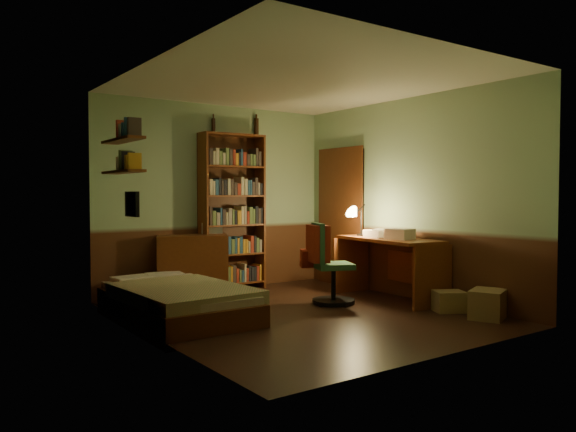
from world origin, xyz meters
TOP-DOWN VIEW (x-y plane):
  - floor at (0.00, 0.00)m, footprint 3.50×4.00m
  - ceiling at (0.00, 0.00)m, footprint 3.50×4.00m
  - wall_back at (0.00, 2.01)m, footprint 3.50×0.02m
  - wall_left at (-1.76, 0.00)m, footprint 0.02×4.00m
  - wall_right at (1.76, 0.00)m, footprint 0.02×4.00m
  - wall_front at (0.00, -2.01)m, footprint 3.50×0.02m
  - doorway at (1.72, 1.30)m, footprint 0.06×0.90m
  - door_trim at (1.69, 1.30)m, footprint 0.02×0.98m
  - bed at (-1.19, 0.71)m, footprint 1.11×2.06m
  - dresser at (-0.49, 1.76)m, footprint 1.02×0.79m
  - mini_stereo at (-0.14, 1.89)m, footprint 0.34×0.30m
  - bookshelf at (0.17, 1.85)m, footprint 0.94×0.30m
  - bottle_left at (-0.06, 1.96)m, footprint 0.06×0.06m
  - bottle_right at (0.64, 1.96)m, footprint 0.09×0.09m
  - desk at (1.44, 0.06)m, footprint 0.77×1.54m
  - paper_stack at (1.44, 0.13)m, footprint 0.28×0.32m
  - desk_lamp at (1.42, 0.55)m, footprint 0.16×0.16m
  - office_chair at (0.69, 0.25)m, footprint 0.64×0.61m
  - red_jacket at (0.73, 0.22)m, footprint 0.22×0.39m
  - wall_shelf_lower at (-1.64, 1.10)m, footprint 0.20×0.90m
  - wall_shelf_upper at (-1.64, 1.10)m, footprint 0.20×0.90m
  - framed_picture at (-1.72, 0.60)m, footprint 0.04×0.32m
  - cardboard_box_a at (1.53, -1.35)m, footprint 0.51×0.47m
  - cardboard_box_b at (1.48, -0.87)m, footprint 0.43×0.40m

SIDE VIEW (x-z plane):
  - floor at x=0.00m, z-range -0.02..0.00m
  - cardboard_box_b at x=1.48m, z-range 0.00..0.24m
  - cardboard_box_a at x=1.53m, z-range 0.00..0.31m
  - bed at x=-1.19m, z-range 0.00..0.61m
  - desk at x=1.44m, z-range 0.00..0.79m
  - dresser at x=-0.49m, z-range 0.00..0.81m
  - office_chair at x=0.69m, z-range 0.00..1.02m
  - paper_stack at x=1.44m, z-range 0.79..0.90m
  - mini_stereo at x=-0.14m, z-range 0.81..0.96m
  - doorway at x=1.72m, z-range 0.00..2.00m
  - door_trim at x=1.69m, z-range -0.04..2.04m
  - desk_lamp at x=1.42m, z-range 0.79..1.32m
  - bookshelf at x=0.17m, z-range 0.00..2.20m
  - red_jacket at x=0.73m, z-range 1.02..1.47m
  - framed_picture at x=-1.72m, z-range 1.12..1.38m
  - wall_back at x=0.00m, z-range 0.00..2.60m
  - wall_left at x=-1.76m, z-range 0.00..2.60m
  - wall_right at x=1.76m, z-range 0.00..2.60m
  - wall_front at x=0.00m, z-range 0.00..2.60m
  - wall_shelf_lower at x=-1.64m, z-range 1.59..1.61m
  - wall_shelf_upper at x=-1.64m, z-range 1.94..1.96m
  - bottle_left at x=-0.06m, z-range 2.20..2.40m
  - bottle_right at x=0.64m, z-range 2.20..2.46m
  - ceiling at x=0.00m, z-range 2.60..2.62m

